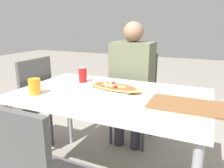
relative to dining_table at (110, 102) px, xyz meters
name	(u,v)px	position (x,y,z in m)	size (l,w,h in m)	color
dining_table	(110,102)	(0.00, 0.00, 0.00)	(1.35, 0.81, 0.73)	silver
chair_far_seated	(135,92)	(-0.06, 0.74, -0.14)	(0.40, 0.40, 0.91)	#4C4C4C
chair_side_left	(28,101)	(-0.86, 0.07, -0.14)	(0.40, 0.40, 0.91)	#4C4C4C
person_seated	(132,75)	(-0.06, 0.62, 0.06)	(0.39, 0.30, 1.23)	#2D2D38
pizza_main	(115,88)	(0.00, 0.08, 0.09)	(0.45, 0.29, 0.05)	white
soda_can	(83,75)	(-0.34, 0.18, 0.13)	(0.07, 0.07, 0.12)	red
drink_glass	(35,86)	(-0.47, -0.24, 0.12)	(0.08, 0.08, 0.11)	orange
serving_tray	(186,105)	(0.52, -0.05, 0.08)	(0.44, 0.27, 0.01)	brown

